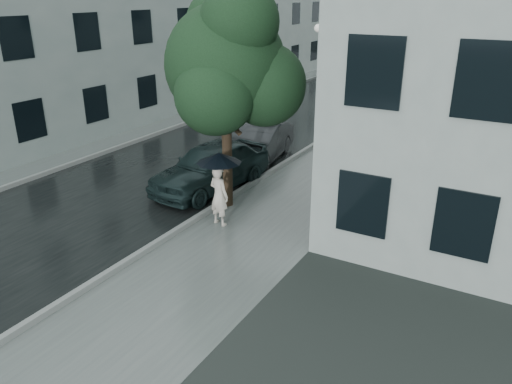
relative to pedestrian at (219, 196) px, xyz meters
The scene contains 14 objects.
ground 2.12m from the pedestrian, 63.34° to the right, with size 120.00×120.00×0.00m, color black.
sidewalk 10.37m from the pedestrian, 83.78° to the left, with size 3.50×60.00×0.01m, color slate.
kerb_near 10.32m from the pedestrian, 93.93° to the left, with size 0.15×60.00×0.15m, color slate.
asphalt_road 11.13m from the pedestrian, 112.27° to the left, with size 6.85×60.00×0.00m, color black.
kerb_far 12.86m from the pedestrian, 126.89° to the left, with size 0.15×60.00×0.15m, color slate.
sidewalk_far 13.44m from the pedestrian, 130.05° to the left, with size 1.70×60.00×0.01m, color #4C5451.
building_far_a 14.86m from the pedestrian, 154.09° to the left, with size 7.02×20.00×9.50m.
building_far_b 31.23m from the pedestrian, 114.53° to the left, with size 7.02×18.00×8.00m.
pedestrian is the anchor object (origin of this frame).
umbrella 1.11m from the pedestrian, 32.40° to the left, with size 1.60×1.60×1.24m.
street_tree 3.75m from the pedestrian, 110.49° to the left, with size 4.43×4.02×6.48m.
lamp_post 9.51m from the pedestrian, 94.54° to the left, with size 0.84×0.37×4.91m.
car_near 2.80m from the pedestrian, 128.93° to the left, with size 1.86×4.62×1.58m, color black.
car_far 5.81m from the pedestrian, 108.25° to the left, with size 1.53×4.40×1.45m, color black.
Camera 1 is at (6.37, -8.92, 6.19)m, focal length 35.00 mm.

